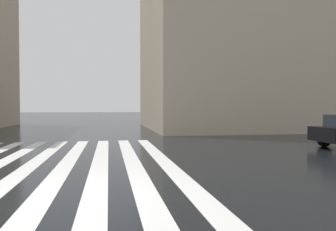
% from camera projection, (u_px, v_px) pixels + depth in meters
% --- Properties ---
extents(ground_plane, '(220.00, 220.00, 0.00)m').
position_uv_depth(ground_plane, '(72.00, 197.00, 6.25)').
color(ground_plane, black).
extents(zebra_crossing, '(13.00, 7.50, 0.01)m').
position_uv_depth(zebra_crossing, '(51.00, 163.00, 9.99)').
color(zebra_crossing, silver).
rests_on(zebra_crossing, ground_plane).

